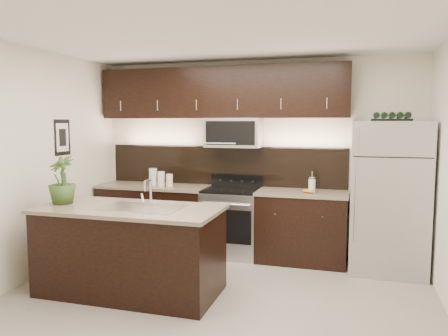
% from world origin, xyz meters
% --- Properties ---
extents(ground, '(4.50, 4.50, 0.00)m').
position_xyz_m(ground, '(0.00, 0.00, 0.00)').
color(ground, gray).
rests_on(ground, ground).
extents(room_walls, '(4.52, 4.02, 2.71)m').
position_xyz_m(room_walls, '(-0.11, -0.04, 1.70)').
color(room_walls, silver).
rests_on(room_walls, ground).
extents(counter_run, '(3.51, 0.65, 0.94)m').
position_xyz_m(counter_run, '(-0.46, 1.69, 0.47)').
color(counter_run, black).
rests_on(counter_run, ground).
extents(upper_fixtures, '(3.49, 0.40, 1.66)m').
position_xyz_m(upper_fixtures, '(-0.43, 1.84, 2.14)').
color(upper_fixtures, black).
rests_on(upper_fixtures, counter_run).
extents(island, '(1.96, 0.96, 0.94)m').
position_xyz_m(island, '(-0.95, 0.10, 0.47)').
color(island, black).
rests_on(island, ground).
extents(sink_faucet, '(0.84, 0.50, 0.28)m').
position_xyz_m(sink_faucet, '(-0.80, 0.11, 0.96)').
color(sink_faucet, silver).
rests_on(sink_faucet, island).
extents(refrigerator, '(0.90, 0.81, 1.86)m').
position_xyz_m(refrigerator, '(1.76, 1.63, 0.93)').
color(refrigerator, '#B2B2B7').
rests_on(refrigerator, ground).
extents(wine_rack, '(0.46, 0.28, 0.11)m').
position_xyz_m(wine_rack, '(1.76, 1.63, 1.91)').
color(wine_rack, black).
rests_on(wine_rack, refrigerator).
extents(plant, '(0.36, 0.36, 0.54)m').
position_xyz_m(plant, '(-1.76, 0.07, 1.21)').
color(plant, '#304E1F').
rests_on(plant, island).
extents(canisters, '(0.37, 0.14, 0.25)m').
position_xyz_m(canisters, '(-1.30, 1.63, 1.05)').
color(canisters, silver).
rests_on(canisters, counter_run).
extents(french_press, '(0.09, 0.09, 0.27)m').
position_xyz_m(french_press, '(0.84, 1.64, 1.04)').
color(french_press, silver).
rests_on(french_press, counter_run).
extents(bananas, '(0.19, 0.17, 0.05)m').
position_xyz_m(bananas, '(0.77, 1.61, 0.96)').
color(bananas, '#BE8B1A').
rests_on(bananas, counter_run).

